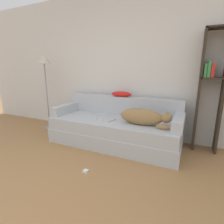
# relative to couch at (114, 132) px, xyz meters

# --- Properties ---
(wall_back) EXTENTS (7.52, 0.06, 2.70)m
(wall_back) POSITION_rel_couch_xyz_m (-0.14, 0.59, 1.13)
(wall_back) COLOR silver
(wall_back) RESTS_ON ground_plane
(couch) EXTENTS (2.23, 0.88, 0.45)m
(couch) POSITION_rel_couch_xyz_m (0.00, 0.00, 0.00)
(couch) COLOR #B2B7BC
(couch) RESTS_ON ground_plane
(couch_backrest) EXTENTS (2.19, 0.15, 0.34)m
(couch_backrest) POSITION_rel_couch_xyz_m (0.00, 0.37, 0.40)
(couch_backrest) COLOR #B2B7BC
(couch_backrest) RESTS_ON couch
(couch_arm_left) EXTENTS (0.15, 0.69, 0.17)m
(couch_arm_left) POSITION_rel_couch_xyz_m (-1.04, -0.01, 0.31)
(couch_arm_left) COLOR #B2B7BC
(couch_arm_left) RESTS_ON couch
(couch_arm_right) EXTENTS (0.15, 0.69, 0.17)m
(couch_arm_right) POSITION_rel_couch_xyz_m (1.04, -0.01, 0.31)
(couch_arm_right) COLOR #B2B7BC
(couch_arm_right) RESTS_ON couch
(dog) EXTENTS (0.79, 0.25, 0.25)m
(dog) POSITION_rel_couch_xyz_m (0.54, -0.09, 0.35)
(dog) COLOR olive
(dog) RESTS_ON couch
(laptop) EXTENTS (0.34, 0.27, 0.02)m
(laptop) POSITION_rel_couch_xyz_m (-0.12, -0.08, 0.24)
(laptop) COLOR #B7B7BC
(laptop) RESTS_ON couch
(throw_pillow) EXTENTS (0.39, 0.17, 0.10)m
(throw_pillow) POSITION_rel_couch_xyz_m (-0.02, 0.35, 0.62)
(throw_pillow) COLOR red
(throw_pillow) RESTS_ON couch_backrest
(bookshelf) EXTENTS (0.35, 0.26, 1.87)m
(bookshelf) POSITION_rel_couch_xyz_m (1.42, 0.41, 0.81)
(bookshelf) COLOR #2D2319
(bookshelf) RESTS_ON ground_plane
(floor_lamp) EXTENTS (0.28, 0.28, 1.58)m
(floor_lamp) POSITION_rel_couch_xyz_m (-1.65, 0.14, 1.11)
(floor_lamp) COLOR gray
(floor_lamp) RESTS_ON ground_plane
(power_adapter) EXTENTS (0.06, 0.06, 0.02)m
(power_adapter) POSITION_rel_couch_xyz_m (0.03, -0.97, -0.21)
(power_adapter) COLOR white
(power_adapter) RESTS_ON ground_plane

